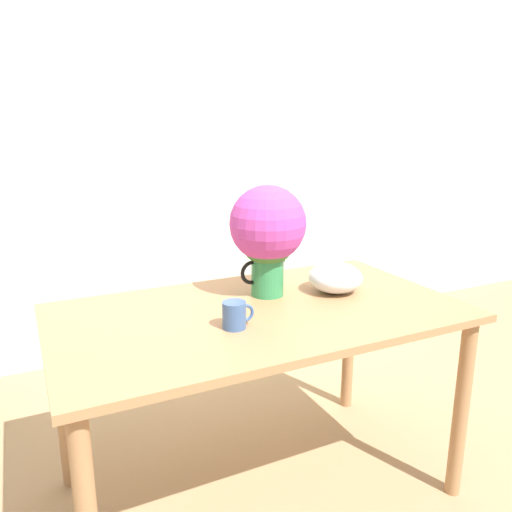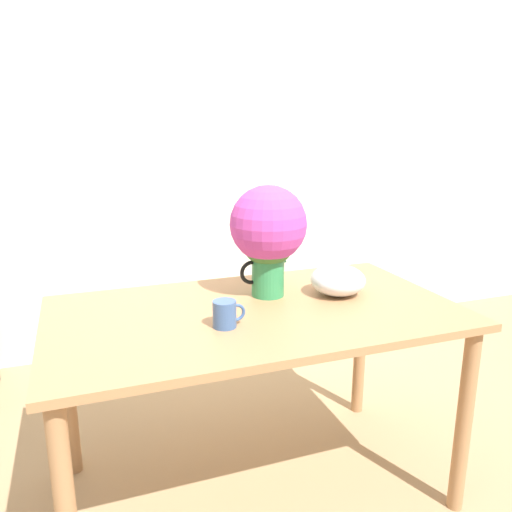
# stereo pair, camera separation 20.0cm
# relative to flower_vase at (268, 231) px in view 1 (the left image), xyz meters

# --- Properties ---
(ground_plane) EXTENTS (12.00, 12.00, 0.00)m
(ground_plane) POSITION_rel_flower_vase_xyz_m (-0.16, -0.27, -1.07)
(ground_plane) COLOR #9E7F5B
(wall_back) EXTENTS (8.00, 0.05, 2.60)m
(wall_back) POSITION_rel_flower_vase_xyz_m (-0.16, 1.43, 0.23)
(wall_back) COLOR #EDE5CC
(wall_back) RESTS_ON ground_plane
(table) EXTENTS (1.55, 0.87, 0.80)m
(table) POSITION_rel_flower_vase_xyz_m (-0.10, -0.14, -0.37)
(table) COLOR #A3754C
(table) RESTS_ON ground_plane
(flower_vase) EXTENTS (0.31, 0.31, 0.46)m
(flower_vase) POSITION_rel_flower_vase_xyz_m (0.00, 0.00, 0.00)
(flower_vase) COLOR #2D844C
(flower_vase) RESTS_ON table
(coffee_mug) EXTENTS (0.12, 0.08, 0.10)m
(coffee_mug) POSITION_rel_flower_vase_xyz_m (-0.26, -0.26, -0.22)
(coffee_mug) COLOR #385689
(coffee_mug) RESTS_ON table
(white_bowl) EXTENTS (0.23, 0.23, 0.12)m
(white_bowl) POSITION_rel_flower_vase_xyz_m (0.28, -0.09, -0.21)
(white_bowl) COLOR silver
(white_bowl) RESTS_ON table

